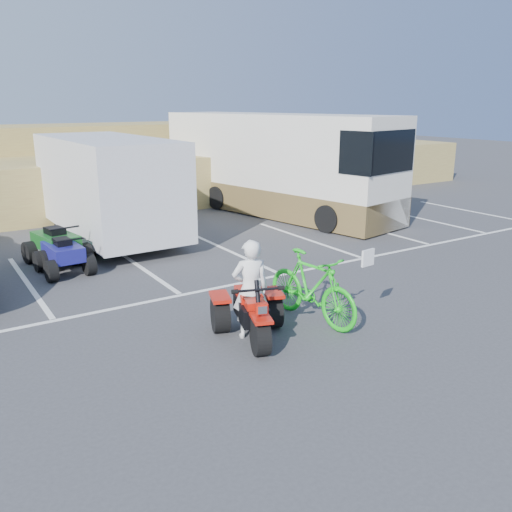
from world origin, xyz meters
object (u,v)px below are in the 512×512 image
cargo_trailer (108,185)px  quad_atv_green (58,264)px  red_trike_atv (252,340)px  green_dirt_bike (312,287)px  quad_atv_blue (65,273)px  rv_motorhome (276,171)px  rider (250,289)px

cargo_trailer → quad_atv_green: cargo_trailer is taller
red_trike_atv → quad_atv_green: red_trike_atv is taller
green_dirt_bike → quad_atv_blue: bearing=113.0°
green_dirt_bike → cargo_trailer: 8.73m
rv_motorhome → quad_atv_blue: 9.60m
quad_atv_blue → quad_atv_green: bearing=83.7°
quad_atv_green → rv_motorhome: bearing=6.8°
cargo_trailer → rv_motorhome: (6.64, 0.64, -0.09)m
quad_atv_green → cargo_trailer: bearing=33.8°
rider → quad_atv_green: rider is taller
rv_motorhome → quad_atv_blue: size_ratio=6.85×
quad_atv_blue → rv_motorhome: bearing=18.7°
rider → cargo_trailer: bearing=-72.3°
rider → quad_atv_blue: rider is taller
cargo_trailer → rv_motorhome: 6.67m
rider → cargo_trailer: (0.23, 8.59, 0.76)m
cargo_trailer → rv_motorhome: bearing=4.3°
rider → rv_motorhome: (6.87, 9.23, 0.67)m
rv_motorhome → cargo_trailer: bearing=173.9°
quad_atv_green → quad_atv_blue: bearing=-102.8°
green_dirt_bike → cargo_trailer: (-1.14, 8.59, 0.98)m
rider → quad_atv_blue: bearing=-52.2°
green_dirt_bike → quad_atv_blue: 6.58m
cargo_trailer → rv_motorhome: rv_motorhome is taller
green_dirt_bike → rider: bearing=172.8°
rv_motorhome → rider: bearing=-138.2°
green_dirt_bike → quad_atv_blue: (-3.27, 5.67, -0.68)m
green_dirt_bike → quad_atv_green: bearing=109.0°
rider → rv_motorhome: rv_motorhome is taller
red_trike_atv → rv_motorhome: 11.76m
red_trike_atv → cargo_trailer: size_ratio=0.26×
rider → quad_atv_green: size_ratio=1.08×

